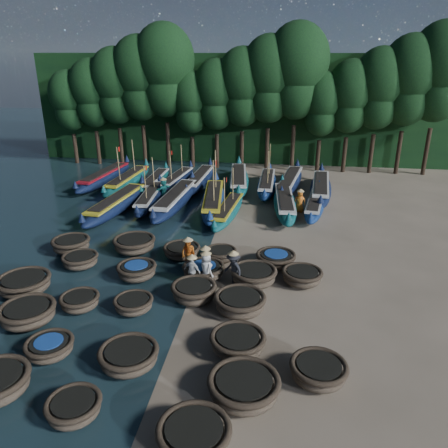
# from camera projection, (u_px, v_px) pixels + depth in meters

# --- Properties ---
(ground) EXTENTS (120.00, 120.00, 0.00)m
(ground) POSITION_uv_depth(u_px,v_px,m) (202.00, 266.00, 22.21)
(ground) COLOR gray
(ground) RESTS_ON ground
(foliage_wall) EXTENTS (40.00, 3.00, 10.00)m
(foliage_wall) POSITION_uv_depth(u_px,v_px,m) (245.00, 109.00, 41.99)
(foliage_wall) COLOR black
(foliage_wall) RESTS_ON ground
(coracle_2) EXTENTS (1.69, 1.69, 0.65)m
(coracle_2) POSITION_uv_depth(u_px,v_px,m) (74.00, 407.00, 12.94)
(coracle_2) COLOR brown
(coracle_2) RESTS_ON ground
(coracle_3) EXTENTS (2.42, 2.42, 0.76)m
(coracle_3) POSITION_uv_depth(u_px,v_px,m) (194.00, 435.00, 11.93)
(coracle_3) COLOR brown
(coracle_3) RESTS_ON ground
(coracle_4) EXTENTS (2.80, 2.80, 0.80)m
(coracle_4) POSITION_uv_depth(u_px,v_px,m) (244.00, 387.00, 13.61)
(coracle_4) COLOR brown
(coracle_4) RESTS_ON ground
(coracle_5) EXTENTS (2.63, 2.63, 0.82)m
(coracle_5) POSITION_uv_depth(u_px,v_px,m) (28.00, 313.00, 17.40)
(coracle_5) COLOR brown
(coracle_5) RESTS_ON ground
(coracle_6) EXTENTS (1.85, 1.85, 0.63)m
(coracle_6) POSITION_uv_depth(u_px,v_px,m) (50.00, 347.00, 15.58)
(coracle_6) COLOR brown
(coracle_6) RESTS_ON ground
(coracle_7) EXTENTS (2.26, 2.26, 0.75)m
(coracle_7) POSITION_uv_depth(u_px,v_px,m) (129.00, 356.00, 15.01)
(coracle_7) COLOR brown
(coracle_7) RESTS_ON ground
(coracle_8) EXTENTS (2.15, 2.15, 0.74)m
(coracle_8) POSITION_uv_depth(u_px,v_px,m) (238.00, 342.00, 15.75)
(coracle_8) COLOR brown
(coracle_8) RESTS_ON ground
(coracle_9) EXTENTS (2.23, 2.23, 0.72)m
(coracle_9) POSITION_uv_depth(u_px,v_px,m) (319.00, 371.00, 14.36)
(coracle_9) COLOR brown
(coracle_9) RESTS_ON ground
(coracle_10) EXTENTS (2.85, 2.85, 0.79)m
(coracle_10) POSITION_uv_depth(u_px,v_px,m) (24.00, 284.00, 19.66)
(coracle_10) COLOR brown
(coracle_10) RESTS_ON ground
(coracle_11) EXTENTS (1.96, 1.96, 0.66)m
(coracle_11) POSITION_uv_depth(u_px,v_px,m) (80.00, 301.00, 18.40)
(coracle_11) COLOR brown
(coracle_11) RESTS_ON ground
(coracle_12) EXTENTS (1.82, 1.82, 0.63)m
(coracle_12) POSITION_uv_depth(u_px,v_px,m) (134.00, 304.00, 18.25)
(coracle_12) COLOR brown
(coracle_12) RESTS_ON ground
(coracle_13) EXTENTS (2.26, 2.26, 0.80)m
(coracle_13) POSITION_uv_depth(u_px,v_px,m) (194.00, 291.00, 19.00)
(coracle_13) COLOR brown
(coracle_13) RESTS_ON ground
(coracle_14) EXTENTS (2.42, 2.42, 0.81)m
(coracle_14) POSITION_uv_depth(u_px,v_px,m) (240.00, 303.00, 18.14)
(coracle_14) COLOR brown
(coracle_14) RESTS_ON ground
(coracle_15) EXTENTS (1.96, 1.96, 0.68)m
(coracle_15) POSITION_uv_depth(u_px,v_px,m) (80.00, 260.00, 21.98)
(coracle_15) COLOR brown
(coracle_15) RESTS_ON ground
(coracle_16) EXTENTS (2.14, 2.14, 0.75)m
(coracle_16) POSITION_uv_depth(u_px,v_px,m) (137.00, 271.00, 20.85)
(coracle_16) COLOR brown
(coracle_16) RESTS_ON ground
(coracle_17) EXTENTS (2.44, 2.44, 0.67)m
(coracle_17) POSITION_uv_depth(u_px,v_px,m) (204.00, 270.00, 20.99)
(coracle_17) COLOR brown
(coracle_17) RESTS_ON ground
(coracle_18) EXTENTS (2.25, 2.25, 0.82)m
(coracle_18) POSITION_uv_depth(u_px,v_px,m) (254.00, 275.00, 20.33)
(coracle_18) COLOR brown
(coracle_18) RESTS_ON ground
(coracle_19) EXTENTS (2.25, 2.25, 0.71)m
(coracle_19) POSITION_uv_depth(u_px,v_px,m) (302.00, 276.00, 20.40)
(coracle_19) COLOR brown
(coracle_19) RESTS_ON ground
(coracle_20) EXTENTS (2.46, 2.46, 0.81)m
(coracle_20) POSITION_uv_depth(u_px,v_px,m) (71.00, 244.00, 23.58)
(coracle_20) COLOR brown
(coracle_20) RESTS_ON ground
(coracle_21) EXTENTS (2.81, 2.81, 0.82)m
(coracle_21) POSITION_uv_depth(u_px,v_px,m) (134.00, 244.00, 23.63)
(coracle_21) COLOR brown
(coracle_21) RESTS_ON ground
(coracle_22) EXTENTS (2.28, 2.28, 0.64)m
(coracle_22) POSITION_uv_depth(u_px,v_px,m) (182.00, 251.00, 23.07)
(coracle_22) COLOR brown
(coracle_22) RESTS_ON ground
(coracle_23) EXTENTS (2.05, 2.05, 0.66)m
(coracle_23) POSITION_uv_depth(u_px,v_px,m) (221.00, 254.00, 22.66)
(coracle_23) COLOR brown
(coracle_23) RESTS_ON ground
(coracle_24) EXTENTS (2.25, 2.25, 0.72)m
(coracle_24) POSITION_uv_depth(u_px,v_px,m) (276.00, 259.00, 22.07)
(coracle_24) COLOR brown
(coracle_24) RESTS_ON ground
(long_boat_2) EXTENTS (2.57, 8.83, 1.56)m
(long_boat_2) POSITION_uv_depth(u_px,v_px,m) (117.00, 204.00, 29.39)
(long_boat_2) COLOR #101C3B
(long_boat_2) RESTS_ON ground
(long_boat_3) EXTENTS (1.81, 7.56, 3.22)m
(long_boat_3) POSITION_uv_depth(u_px,v_px,m) (150.00, 198.00, 30.84)
(long_boat_3) COLOR #101C3B
(long_boat_3) RESTS_ON ground
(long_boat_4) EXTENTS (2.25, 9.14, 1.61)m
(long_boat_4) POSITION_uv_depth(u_px,v_px,m) (175.00, 200.00, 30.20)
(long_boat_4) COLOR #101C3B
(long_boat_4) RESTS_ON ground
(long_boat_5) EXTENTS (2.52, 9.04, 3.86)m
(long_boat_5) POSITION_uv_depth(u_px,v_px,m) (213.00, 201.00, 29.98)
(long_boat_5) COLOR navy
(long_boat_5) RESTS_ON ground
(long_boat_6) EXTENTS (2.03, 7.30, 3.12)m
(long_boat_6) POSITION_uv_depth(u_px,v_px,m) (228.00, 211.00, 28.47)
(long_boat_6) COLOR #0F5055
(long_boat_6) RESTS_ON ground
(long_boat_7) EXTENTS (1.97, 8.52, 1.50)m
(long_boat_7) POSITION_uv_depth(u_px,v_px,m) (285.00, 203.00, 29.70)
(long_boat_7) COLOR #0F5055
(long_boat_7) RESTS_ON ground
(long_boat_8) EXTENTS (2.24, 7.20, 1.28)m
(long_boat_8) POSITION_uv_depth(u_px,v_px,m) (315.00, 205.00, 29.59)
(long_boat_8) COLOR navy
(long_boat_8) RESTS_ON ground
(long_boat_9) EXTENTS (2.54, 8.74, 1.55)m
(long_boat_9) POSITION_uv_depth(u_px,v_px,m) (104.00, 177.00, 35.62)
(long_boat_9) COLOR #101C3B
(long_boat_9) RESTS_ON ground
(long_boat_10) EXTENTS (2.16, 8.47, 3.61)m
(long_boat_10) POSITION_uv_depth(u_px,v_px,m) (128.00, 181.00, 34.74)
(long_boat_10) COLOR #0F5055
(long_boat_10) RESTS_ON ground
(long_boat_11) EXTENTS (1.33, 7.31, 1.29)m
(long_boat_11) POSITION_uv_depth(u_px,v_px,m) (155.00, 181.00, 34.85)
(long_boat_11) COLOR #0F5055
(long_boat_11) RESTS_ON ground
(long_boat_12) EXTENTS (2.21, 7.39, 3.16)m
(long_boat_12) POSITION_uv_depth(u_px,v_px,m) (177.00, 180.00, 35.21)
(long_boat_12) COLOR #101C3B
(long_boat_12) RESTS_ON ground
(long_boat_13) EXTENTS (1.93, 8.31, 1.46)m
(long_boat_13) POSITION_uv_depth(u_px,v_px,m) (200.00, 180.00, 35.07)
(long_boat_13) COLOR #101C3B
(long_boat_13) RESTS_ON ground
(long_boat_14) EXTENTS (2.45, 9.06, 1.60)m
(long_boat_14) POSITION_uv_depth(u_px,v_px,m) (239.00, 180.00, 34.80)
(long_boat_14) COLOR #0F5055
(long_boat_14) RESTS_ON ground
(long_boat_15) EXTENTS (1.49, 8.15, 3.46)m
(long_boat_15) POSITION_uv_depth(u_px,v_px,m) (267.00, 184.00, 34.00)
(long_boat_15) COLOR navy
(long_boat_15) RESTS_ON ground
(long_boat_16) EXTENTS (2.79, 8.46, 1.51)m
(long_boat_16) POSITION_uv_depth(u_px,v_px,m) (290.00, 181.00, 34.54)
(long_boat_16) COLOR #101C3B
(long_boat_16) RESTS_ON ground
(long_boat_17) EXTENTS (2.28, 9.00, 1.59)m
(long_boat_17) POSITION_uv_depth(u_px,v_px,m) (321.00, 188.00, 32.66)
(long_boat_17) COLOR #101C3B
(long_boat_17) RESTS_ON ground
(fisherman_0) EXTENTS (0.96, 0.97, 1.89)m
(fisherman_0) POSITION_uv_depth(u_px,v_px,m) (206.00, 268.00, 20.11)
(fisherman_0) COLOR silver
(fisherman_0) RESTS_ON ground
(fisherman_1) EXTENTS (0.52, 0.65, 1.86)m
(fisherman_1) POSITION_uv_depth(u_px,v_px,m) (206.00, 262.00, 20.63)
(fisherman_1) COLOR #1A716E
(fisherman_1) RESTS_ON ground
(fisherman_2) EXTENTS (1.00, 0.92, 1.85)m
(fisherman_2) POSITION_uv_depth(u_px,v_px,m) (188.00, 253.00, 21.60)
(fisherman_2) COLOR orange
(fisherman_2) RESTS_ON ground
(fisherman_3) EXTENTS (1.25, 1.27, 1.95)m
(fisherman_3) POSITION_uv_depth(u_px,v_px,m) (233.00, 269.00, 19.97)
(fisherman_3) COLOR black
(fisherman_3) RESTS_ON ground
(fisherman_4) EXTENTS (0.95, 0.68, 1.69)m
(fisherman_4) POSITION_uv_depth(u_px,v_px,m) (192.00, 269.00, 20.13)
(fisherman_4) COLOR silver
(fisherman_4) RESTS_ON ground
(fisherman_5) EXTENTS (1.20, 1.55, 1.84)m
(fisherman_5) POSITION_uv_depth(u_px,v_px,m) (164.00, 189.00, 31.63)
(fisherman_5) COLOR #1A716E
(fisherman_5) RESTS_ON ground
(fisherman_6) EXTENTS (0.81, 0.58, 1.75)m
(fisherman_6) POSITION_uv_depth(u_px,v_px,m) (300.00, 200.00, 29.34)
(fisherman_6) COLOR orange
(fisherman_6) RESTS_ON ground
(tree_0) EXTENTS (3.68, 3.68, 8.68)m
(tree_0) POSITION_uv_depth(u_px,v_px,m) (69.00, 100.00, 40.37)
(tree_0) COLOR black
(tree_0) RESTS_ON ground
(tree_1) EXTENTS (4.09, 4.09, 9.65)m
(tree_1) POSITION_uv_depth(u_px,v_px,m) (92.00, 92.00, 39.84)
(tree_1) COLOR black
(tree_1) RESTS_ON ground
(tree_2) EXTENTS (4.51, 4.51, 10.63)m
(tree_2) POSITION_uv_depth(u_px,v_px,m) (116.00, 85.00, 39.31)
(tree_2) COLOR black
(tree_2) RESTS_ON ground
(tree_3) EXTENTS (4.92, 4.92, 11.60)m
(tree_3) POSITION_uv_depth(u_px,v_px,m) (140.00, 77.00, 38.77)
(tree_3) COLOR black
(tree_3) RESTS_ON ground
(tree_4) EXTENTS (5.34, 5.34, 12.58)m
(tree_4) POSITION_uv_depth(u_px,v_px,m) (165.00, 69.00, 38.24)
(tree_4) COLOR black
(tree_4) RESTS_ON ground
(tree_5) EXTENTS (3.68, 3.68, 8.68)m
(tree_5) POSITION_uv_depth(u_px,v_px,m) (191.00, 101.00, 38.96)
(tree_5) COLOR black
(tree_5) RESTS_ON ground
(tree_6) EXTENTS (4.09, 4.09, 9.65)m
(tree_6) POSITION_uv_depth(u_px,v_px,m) (217.00, 94.00, 38.43)
(tree_6) COLOR black
(tree_6) RESTS_ON ground
(tree_7) EXTENTS (4.51, 4.51, 10.63)m
(tree_7) POSITION_uv_depth(u_px,v_px,m) (243.00, 86.00, 37.89)
(tree_7) COLOR black
(tree_7) RESTS_ON ground
(tree_8) EXTENTS (4.92, 4.92, 11.60)m
(tree_8) POSITION_uv_depth(u_px,v_px,m) (270.00, 78.00, 37.36)
(tree_8) COLOR black
(tree_8) RESTS_ON ground
(tree_9) EXTENTS (5.34, 5.34, 12.58)m
(tree_9) POSITION_uv_depth(u_px,v_px,m) (297.00, 70.00, 36.83)
(tree_9) COLOR black
(tree_9) RESTS_ON ground
(tree_10) EXTENTS (3.68, 3.68, 8.68)m
(tree_10) POSITION_uv_depth(u_px,v_px,m) (322.00, 103.00, 37.55)
(tree_10) COLOR black
(tree_10) RESTS_ON ground
(tree_11) EXTENTS (4.09, 4.09, 9.65)m
(tree_11) POSITION_uv_depth(u_px,v_px,m) (350.00, 96.00, 37.01)
(tree_11) COLOR black
(tree_11) RESTS_ON ground
(tree_12) EXTENTS (4.51, 4.51, 10.63)m
(tree_12) POSITION_uv_depth(u_px,v_px,m) (380.00, 88.00, 36.48)
(tree_12) COLOR black
(tree_12) RESTS_ON ground
(tree_13) EXTENTS (4.92, 4.92, 11.60)m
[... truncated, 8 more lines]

